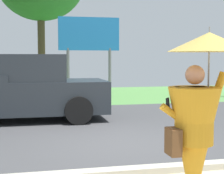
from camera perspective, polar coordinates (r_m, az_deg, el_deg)
name	(u,v)px	position (r m, az deg, el deg)	size (l,w,h in m)	color
ground_plane	(99,121)	(10.48, -2.11, -5.43)	(40.00, 22.00, 0.20)	#424244
monk_pedestrian	(197,119)	(4.23, 13.32, -5.03)	(1.05, 0.95, 2.13)	orange
pickup_truck	(15,90)	(10.56, -15.07, -0.48)	(5.20, 2.28, 1.88)	#23282D
roadside_billboard	(89,40)	(15.40, -3.65, 7.47)	(2.60, 0.12, 3.50)	slate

